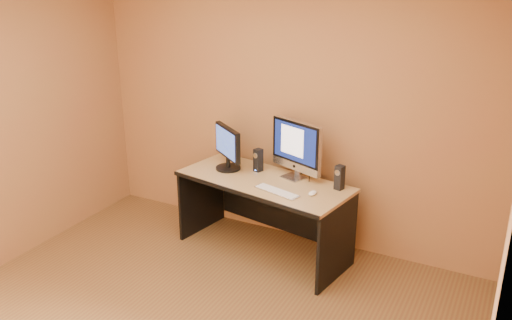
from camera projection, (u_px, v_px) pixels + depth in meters
name	position (u px, v px, depth m)	size (l,w,h in m)	color
walls	(156.00, 179.00, 3.38)	(4.00, 4.00, 2.60)	olive
desk	(264.00, 216.00, 5.00)	(1.58, 0.69, 0.73)	tan
imac	(294.00, 150.00, 4.82)	(0.56, 0.21, 0.54)	#BABABF
second_monitor	(228.00, 148.00, 5.06)	(0.47, 0.24, 0.41)	black
speaker_left	(258.00, 160.00, 5.04)	(0.07, 0.07, 0.22)	black
speaker_right	(340.00, 177.00, 4.64)	(0.07, 0.07, 0.22)	black
keyboard	(277.00, 191.00, 4.61)	(0.42, 0.11, 0.02)	silver
mouse	(313.00, 193.00, 4.55)	(0.06, 0.10, 0.04)	white
cable_a	(309.00, 177.00, 4.93)	(0.01, 0.01, 0.22)	black
cable_b	(302.00, 173.00, 5.01)	(0.01, 0.01, 0.18)	black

